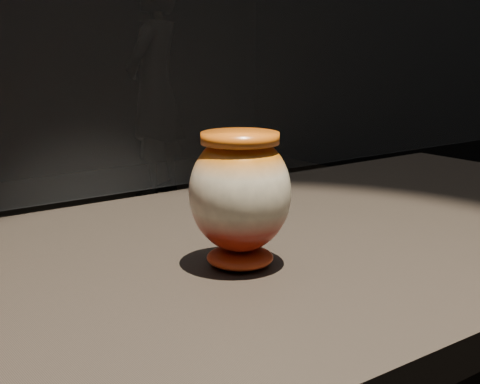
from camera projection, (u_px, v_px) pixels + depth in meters
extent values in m
cube|color=black|center=(206.00, 271.00, 0.99)|extent=(2.00, 0.80, 0.05)
ellipsoid|color=maroon|center=(240.00, 257.00, 0.94)|extent=(0.10, 0.10, 0.03)
ellipsoid|color=beige|center=(240.00, 193.00, 0.92)|extent=(0.15, 0.15, 0.17)
cylinder|color=orange|center=(240.00, 138.00, 0.90)|extent=(0.11, 0.11, 0.02)
imported|color=black|center=(155.00, 88.00, 5.11)|extent=(0.74, 0.68, 1.69)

